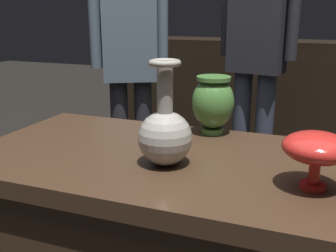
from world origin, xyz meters
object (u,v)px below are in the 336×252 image
at_px(vase_centerpiece, 165,132).
at_px(visitor_center_back, 257,43).
at_px(vase_left_accent, 213,102).
at_px(visitor_near_left, 130,55).
at_px(shelf_vase_center, 271,32).
at_px(vase_tall_behind, 317,149).

bearing_deg(vase_centerpiece, visitor_center_back, 89.73).
xyz_separation_m(vase_centerpiece, vase_left_accent, (0.05, 0.33, 0.02)).
bearing_deg(visitor_near_left, visitor_center_back, 169.40).
height_order(vase_centerpiece, visitor_near_left, visitor_near_left).
height_order(vase_centerpiece, vase_left_accent, vase_centerpiece).
height_order(vase_centerpiece, visitor_center_back, visitor_center_back).
bearing_deg(visitor_near_left, vase_left_accent, 102.16).
distance_m(vase_left_accent, visitor_near_left, 1.19).
distance_m(vase_centerpiece, vase_left_accent, 0.33).
xyz_separation_m(visitor_center_back, visitor_near_left, (-0.73, -0.22, -0.08)).
bearing_deg(vase_centerpiece, vase_left_accent, 82.07).
bearing_deg(vase_left_accent, shelf_vase_center, 91.64).
distance_m(vase_centerpiece, visitor_near_left, 1.44).
xyz_separation_m(vase_centerpiece, visitor_near_left, (-0.72, 1.24, 0.06)).
distance_m(vase_left_accent, shelf_vase_center, 1.88).
bearing_deg(visitor_near_left, vase_centerpiece, 92.30).
height_order(vase_centerpiece, shelf_vase_center, shelf_vase_center).
bearing_deg(shelf_vase_center, vase_tall_behind, -79.91).
distance_m(vase_left_accent, visitor_center_back, 1.15).
xyz_separation_m(vase_tall_behind, visitor_near_left, (-1.11, 1.27, 0.05)).
relative_size(vase_left_accent, shelf_vase_center, 0.94).
distance_m(shelf_vase_center, visitor_near_left, 1.20).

